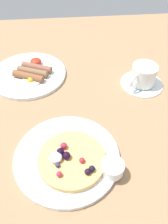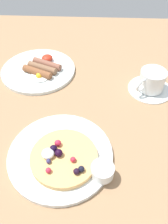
{
  "view_description": "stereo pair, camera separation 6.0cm",
  "coord_description": "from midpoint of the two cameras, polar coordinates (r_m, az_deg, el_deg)",
  "views": [
    {
      "loc": [
        1.38,
        -42.52,
        49.79
      ],
      "look_at": [
        5.34,
        0.64,
        4.0
      ],
      "focal_mm": 36.84,
      "sensor_mm": 36.0,
      "label": 1
    },
    {
      "loc": [
        7.4,
        -42.65,
        49.79
      ],
      "look_at": [
        5.34,
        0.64,
        4.0
      ],
      "focal_mm": 36.84,
      "sensor_mm": 36.0,
      "label": 2
    }
  ],
  "objects": [
    {
      "name": "coffee_cup",
      "position": [
        0.77,
        18.68,
        7.46
      ],
      "size": [
        9.85,
        9.1,
        6.45
      ],
      "color": "white",
      "rests_on": "coffee_saucer"
    },
    {
      "name": "ground_plane",
      "position": [
        0.67,
        -2.03,
        -3.61
      ],
      "size": [
        155.32,
        137.49,
        3.0
      ],
      "primitive_type": "cube",
      "color": "#9C7654"
    },
    {
      "name": "fried_breakfast",
      "position": [
        0.82,
        -8.18,
        10.78
      ],
      "size": [
        13.44,
        15.11,
        2.56
      ],
      "color": "brown",
      "rests_on": "breakfast_plate"
    },
    {
      "name": "syrup_ramekin",
      "position": [
        0.54,
        7.9,
        -14.45
      ],
      "size": [
        5.3,
        5.3,
        2.99
      ],
      "color": "white",
      "rests_on": "pancake_plate"
    },
    {
      "name": "pancake_with_berries",
      "position": [
        0.56,
        -2.1,
        -11.31
      ],
      "size": [
        16.29,
        16.29,
        3.42
      ],
      "color": "#E3AD63",
      "rests_on": "pancake_plate"
    },
    {
      "name": "pancake_plate",
      "position": [
        0.58,
        -2.64,
        -10.69
      ],
      "size": [
        26.11,
        26.11,
        1.34
      ],
      "primitive_type": "cylinder",
      "color": "white",
      "rests_on": "ground_plane"
    },
    {
      "name": "coffee_saucer",
      "position": [
        0.79,
        18.12,
        5.41
      ],
      "size": [
        14.09,
        14.09,
        0.83
      ],
      "primitive_type": "cylinder",
      "color": "white",
      "rests_on": "ground_plane"
    },
    {
      "name": "breakfast_plate",
      "position": [
        0.84,
        -9.23,
        10.12
      ],
      "size": [
        25.97,
        25.97,
        1.15
      ],
      "primitive_type": "cylinder",
      "color": "white",
      "rests_on": "ground_plane"
    }
  ]
}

